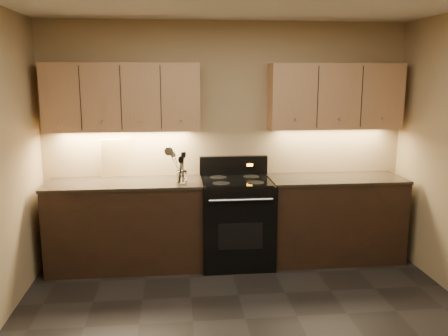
{
  "coord_description": "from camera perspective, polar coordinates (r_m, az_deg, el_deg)",
  "views": [
    {
      "loc": [
        -0.56,
        -3.2,
        2.03
      ],
      "look_at": [
        -0.08,
        1.45,
        1.11
      ],
      "focal_mm": 38.0,
      "sensor_mm": 36.0,
      "label": 1
    }
  ],
  "objects": [
    {
      "name": "cutting_board",
      "position": [
        5.28,
        -12.77,
        1.19
      ],
      "size": [
        0.34,
        0.18,
        0.43
      ],
      "primitive_type": "cube",
      "rotation": [
        0.13,
        0.0,
        0.31
      ],
      "color": "tan",
      "rests_on": "counter_left"
    },
    {
      "name": "counter_left",
      "position": [
        5.17,
        -11.69,
        -6.67
      ],
      "size": [
        1.62,
        0.62,
        0.93
      ],
      "color": "black",
      "rests_on": "ground"
    },
    {
      "name": "black_turner",
      "position": [
        4.86,
        -5.04,
        0.14
      ],
      "size": [
        0.11,
        0.13,
        0.33
      ],
      "primitive_type": null,
      "rotation": [
        -0.12,
        0.06,
        0.18
      ],
      "color": "black",
      "rests_on": "utensil_crock"
    },
    {
      "name": "outlet_plate",
      "position": [
        5.33,
        -13.8,
        1.0
      ],
      "size": [
        0.08,
        0.01,
        0.12
      ],
      "primitive_type": "cube",
      "color": "#B2B5BA",
      "rests_on": "wall_back"
    },
    {
      "name": "utensil_crock",
      "position": [
        4.9,
        -5.1,
        -1.12
      ],
      "size": [
        0.11,
        0.11,
        0.13
      ],
      "color": "white",
      "rests_on": "counter_left"
    },
    {
      "name": "steel_spatula",
      "position": [
        4.88,
        -4.73,
        0.36
      ],
      "size": [
        0.23,
        0.12,
        0.36
      ],
      "primitive_type": null,
      "rotation": [
        0.11,
        -0.37,
        -0.37
      ],
      "color": "silver",
      "rests_on": "utensil_crock"
    },
    {
      "name": "upper_cab_left",
      "position": [
        5.09,
        -12.12,
        8.33
      ],
      "size": [
        1.6,
        0.3,
        0.7
      ],
      "primitive_type": "cube",
      "color": "tan",
      "rests_on": "wall_back"
    },
    {
      "name": "stove",
      "position": [
        5.16,
        1.5,
        -6.32
      ],
      "size": [
        0.76,
        0.68,
        1.14
      ],
      "color": "black",
      "rests_on": "ground"
    },
    {
      "name": "wall_back",
      "position": [
        5.28,
        0.24,
        3.22
      ],
      "size": [
        4.0,
        0.04,
        2.6
      ],
      "primitive_type": "cube",
      "color": "#9C875B",
      "rests_on": "ground"
    },
    {
      "name": "steel_skimmer",
      "position": [
        4.85,
        -4.78,
        0.55
      ],
      "size": [
        0.25,
        0.13,
        0.39
      ],
      "primitive_type": null,
      "rotation": [
        0.09,
        -0.45,
        0.01
      ],
      "color": "silver",
      "rests_on": "utensil_crock"
    },
    {
      "name": "counter_right",
      "position": [
        5.43,
        13.12,
        -5.88
      ],
      "size": [
        1.46,
        0.62,
        0.93
      ],
      "color": "black",
      "rests_on": "ground"
    },
    {
      "name": "wooden_spoon",
      "position": [
        4.87,
        -5.52,
        0.14
      ],
      "size": [
        0.14,
        0.16,
        0.32
      ],
      "primitive_type": null,
      "rotation": [
        -0.22,
        0.31,
        0.33
      ],
      "color": "tan",
      "rests_on": "utensil_crock"
    },
    {
      "name": "black_spoon",
      "position": [
        4.9,
        -5.3,
        0.08
      ],
      "size": [
        0.08,
        0.17,
        0.3
      ],
      "primitive_type": null,
      "rotation": [
        0.37,
        0.09,
        -0.13
      ],
      "color": "black",
      "rests_on": "utensil_crock"
    },
    {
      "name": "upper_cab_right",
      "position": [
        5.35,
        13.23,
        8.4
      ],
      "size": [
        1.44,
        0.3,
        0.7
      ],
      "primitive_type": "cube",
      "color": "tan",
      "rests_on": "wall_back"
    }
  ]
}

